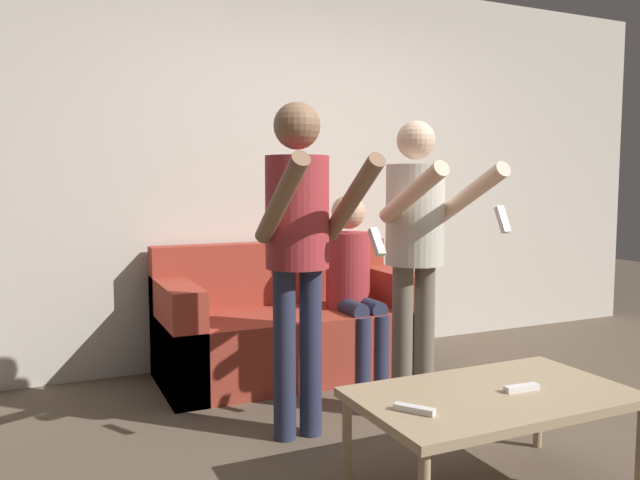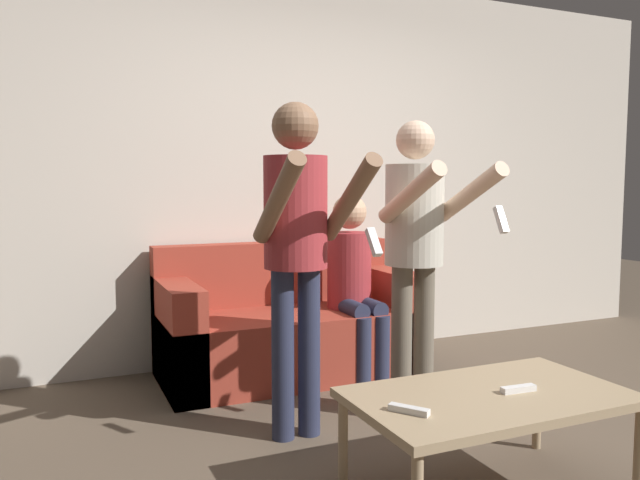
% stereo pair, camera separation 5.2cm
% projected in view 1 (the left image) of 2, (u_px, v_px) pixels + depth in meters
% --- Properties ---
extents(ground_plane, '(14.00, 14.00, 0.00)m').
position_uv_depth(ground_plane, '(472.00, 465.00, 2.76)').
color(ground_plane, brown).
extents(wall_back, '(6.40, 0.06, 2.70)m').
position_uv_depth(wall_back, '(298.00, 169.00, 4.46)').
color(wall_back, beige).
rests_on(wall_back, ground_plane).
extents(couch, '(1.66, 0.77, 0.84)m').
position_uv_depth(couch, '(288.00, 329.00, 4.07)').
color(couch, '#9E3828').
rests_on(couch, ground_plane).
extents(person_standing_left, '(0.43, 0.67, 1.63)m').
position_uv_depth(person_standing_left, '(299.00, 233.00, 2.97)').
color(person_standing_left, '#282D47').
rests_on(person_standing_left, ground_plane).
extents(person_standing_right, '(0.43, 0.67, 1.57)m').
position_uv_depth(person_standing_right, '(417.00, 237.00, 3.25)').
color(person_standing_right, '#6B6051').
rests_on(person_standing_right, ground_plane).
extents(person_seated, '(0.29, 0.52, 1.17)m').
position_uv_depth(person_seated, '(352.00, 276.00, 4.07)').
color(person_seated, '#282D47').
rests_on(person_seated, ground_plane).
extents(coffee_table, '(1.09, 0.63, 0.42)m').
position_uv_depth(coffee_table, '(493.00, 401.00, 2.47)').
color(coffee_table, tan).
rests_on(coffee_table, ground_plane).
extents(remote_near, '(0.12, 0.14, 0.02)m').
position_uv_depth(remote_near, '(414.00, 409.00, 2.24)').
color(remote_near, white).
rests_on(remote_near, coffee_table).
extents(remote_far, '(0.15, 0.05, 0.02)m').
position_uv_depth(remote_far, '(522.00, 388.00, 2.47)').
color(remote_far, white).
rests_on(remote_far, coffee_table).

